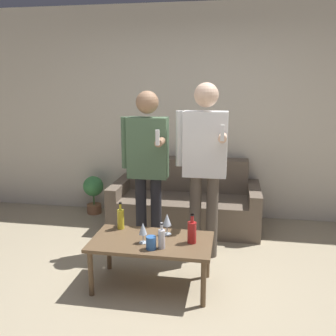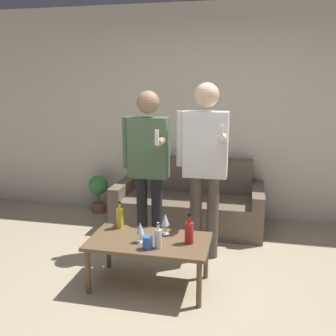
# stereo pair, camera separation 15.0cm
# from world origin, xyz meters

# --- Properties ---
(ground_plane) EXTENTS (16.00, 16.00, 0.00)m
(ground_plane) POSITION_xyz_m (0.00, 0.00, 0.00)
(ground_plane) COLOR tan
(wall_back) EXTENTS (8.00, 0.06, 2.70)m
(wall_back) POSITION_xyz_m (0.00, 2.25, 1.35)
(wall_back) COLOR beige
(wall_back) RESTS_ON ground_plane
(couch) EXTENTS (1.79, 0.83, 0.80)m
(couch) POSITION_xyz_m (-0.01, 1.82, 0.28)
(couch) COLOR #6B5B4C
(couch) RESTS_ON ground_plane
(coffee_table) EXTENTS (1.04, 0.57, 0.43)m
(coffee_table) POSITION_xyz_m (-0.12, 0.32, 0.38)
(coffee_table) COLOR brown
(coffee_table) RESTS_ON ground_plane
(bottle_orange) EXTENTS (0.07, 0.07, 0.25)m
(bottle_orange) POSITION_xyz_m (0.23, 0.32, 0.53)
(bottle_orange) COLOR #B21E1E
(bottle_orange) RESTS_ON coffee_table
(bottle_green) EXTENTS (0.06, 0.06, 0.22)m
(bottle_green) POSITION_xyz_m (-0.00, 0.18, 0.52)
(bottle_green) COLOR silver
(bottle_green) RESTS_ON coffee_table
(bottle_dark) EXTENTS (0.06, 0.06, 0.25)m
(bottle_dark) POSITION_xyz_m (-0.45, 0.52, 0.53)
(bottle_dark) COLOR yellow
(bottle_dark) RESTS_ON coffee_table
(wine_glass_near) EXTENTS (0.08, 0.08, 0.19)m
(wine_glass_near) POSITION_xyz_m (-0.01, 0.46, 0.56)
(wine_glass_near) COLOR silver
(wine_glass_near) RESTS_ON coffee_table
(wine_glass_far) EXTENTS (0.07, 0.07, 0.18)m
(wine_glass_far) POSITION_xyz_m (-0.17, 0.25, 0.55)
(wine_glass_far) COLOR silver
(wine_glass_far) RESTS_ON coffee_table
(cup_on_table) EXTENTS (0.08, 0.08, 0.11)m
(cup_on_table) POSITION_xyz_m (-0.08, 0.14, 0.48)
(cup_on_table) COLOR #3366B2
(cup_on_table) RESTS_ON coffee_table
(person_standing_left) EXTENTS (0.47, 0.43, 1.67)m
(person_standing_left) POSITION_xyz_m (-0.30, 0.98, 1.00)
(person_standing_left) COLOR #232328
(person_standing_left) RESTS_ON ground_plane
(person_standing_right) EXTENTS (0.50, 0.44, 1.75)m
(person_standing_right) POSITION_xyz_m (0.27, 0.99, 1.04)
(person_standing_right) COLOR brown
(person_standing_right) RESTS_ON ground_plane
(potted_plant) EXTENTS (0.27, 0.27, 0.52)m
(potted_plant) POSITION_xyz_m (-1.29, 2.01, 0.32)
(potted_plant) COLOR #936042
(potted_plant) RESTS_ON ground_plane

